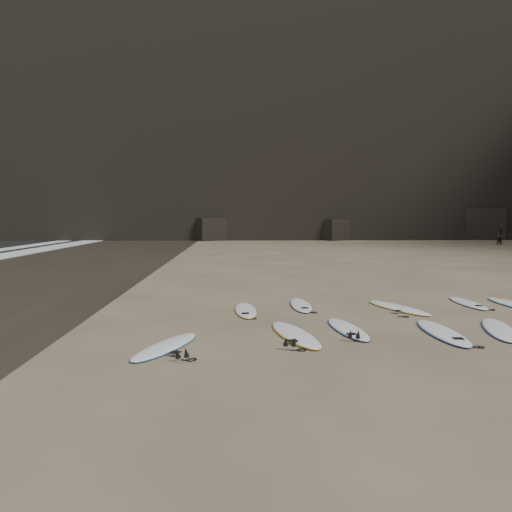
{
  "coord_description": "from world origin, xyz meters",
  "views": [
    {
      "loc": [
        -3.29,
        -11.05,
        2.6
      ],
      "look_at": [
        -2.62,
        2.99,
        1.5
      ],
      "focal_mm": 35.0,
      "sensor_mm": 36.0,
      "label": 1
    }
  ],
  "objects_px": {
    "surfboard_0": "(166,346)",
    "person_b": "(501,236)",
    "surfboard_5": "(246,310)",
    "surfboard_6": "(301,305)",
    "surfboard_8": "(468,303)",
    "surfboard_1": "(295,334)",
    "surfboard_7": "(398,307)",
    "person_a": "(501,233)",
    "surfboard_4": "(499,329)",
    "surfboard_2": "(348,329)",
    "surfboard_3": "(442,332)"
  },
  "relations": [
    {
      "from": "person_b",
      "to": "surfboard_8",
      "type": "bearing_deg",
      "value": -130.67
    },
    {
      "from": "surfboard_5",
      "to": "surfboard_6",
      "type": "bearing_deg",
      "value": 20.92
    },
    {
      "from": "surfboard_0",
      "to": "surfboard_3",
      "type": "height_order",
      "value": "surfboard_3"
    },
    {
      "from": "surfboard_5",
      "to": "surfboard_3",
      "type": "bearing_deg",
      "value": -36.21
    },
    {
      "from": "surfboard_2",
      "to": "surfboard_3",
      "type": "height_order",
      "value": "surfboard_3"
    },
    {
      "from": "surfboard_5",
      "to": "surfboard_7",
      "type": "xyz_separation_m",
      "value": [
        4.33,
        0.14,
        0.0
      ]
    },
    {
      "from": "surfboard_7",
      "to": "person_a",
      "type": "relative_size",
      "value": 1.36
    },
    {
      "from": "surfboard_0",
      "to": "person_b",
      "type": "bearing_deg",
      "value": 76.22
    },
    {
      "from": "surfboard_8",
      "to": "person_a",
      "type": "height_order",
      "value": "person_a"
    },
    {
      "from": "surfboard_7",
      "to": "person_b",
      "type": "relative_size",
      "value": 1.6
    },
    {
      "from": "surfboard_5",
      "to": "person_a",
      "type": "bearing_deg",
      "value": 50.79
    },
    {
      "from": "surfboard_1",
      "to": "surfboard_4",
      "type": "bearing_deg",
      "value": -8.64
    },
    {
      "from": "surfboard_2",
      "to": "surfboard_5",
      "type": "xyz_separation_m",
      "value": [
        -2.28,
        2.43,
        -0.0
      ]
    },
    {
      "from": "person_b",
      "to": "surfboard_7",
      "type": "bearing_deg",
      "value": -133.2
    },
    {
      "from": "surfboard_0",
      "to": "surfboard_1",
      "type": "relative_size",
      "value": 0.89
    },
    {
      "from": "person_a",
      "to": "surfboard_5",
      "type": "bearing_deg",
      "value": -54.58
    },
    {
      "from": "surfboard_1",
      "to": "surfboard_8",
      "type": "height_order",
      "value": "surfboard_1"
    },
    {
      "from": "surfboard_1",
      "to": "surfboard_5",
      "type": "bearing_deg",
      "value": 97.02
    },
    {
      "from": "person_a",
      "to": "person_b",
      "type": "relative_size",
      "value": 1.18
    },
    {
      "from": "surfboard_8",
      "to": "person_a",
      "type": "xyz_separation_m",
      "value": [
        20.13,
        34.84,
        0.9
      ]
    },
    {
      "from": "surfboard_0",
      "to": "person_b",
      "type": "height_order",
      "value": "person_b"
    },
    {
      "from": "surfboard_2",
      "to": "surfboard_6",
      "type": "relative_size",
      "value": 1.01
    },
    {
      "from": "surfboard_0",
      "to": "surfboard_4",
      "type": "relative_size",
      "value": 0.94
    },
    {
      "from": "surfboard_6",
      "to": "person_a",
      "type": "bearing_deg",
      "value": 55.41
    },
    {
      "from": "surfboard_8",
      "to": "person_b",
      "type": "height_order",
      "value": "person_b"
    },
    {
      "from": "surfboard_0",
      "to": "surfboard_4",
      "type": "xyz_separation_m",
      "value": [
        7.42,
        1.14,
        0.0
      ]
    },
    {
      "from": "surfboard_7",
      "to": "surfboard_5",
      "type": "bearing_deg",
      "value": 161.4
    },
    {
      "from": "surfboard_5",
      "to": "person_a",
      "type": "height_order",
      "value": "person_a"
    },
    {
      "from": "surfboard_8",
      "to": "surfboard_7",
      "type": "bearing_deg",
      "value": -162.78
    },
    {
      "from": "surfboard_2",
      "to": "person_b",
      "type": "height_order",
      "value": "person_b"
    },
    {
      "from": "surfboard_2",
      "to": "person_a",
      "type": "relative_size",
      "value": 1.25
    },
    {
      "from": "surfboard_3",
      "to": "surfboard_4",
      "type": "distance_m",
      "value": 1.45
    },
    {
      "from": "surfboard_1",
      "to": "surfboard_8",
      "type": "distance_m",
      "value": 6.78
    },
    {
      "from": "surfboard_7",
      "to": "surfboard_8",
      "type": "bearing_deg",
      "value": -4.31
    },
    {
      "from": "surfboard_4",
      "to": "surfboard_7",
      "type": "distance_m",
      "value": 3.12
    },
    {
      "from": "surfboard_6",
      "to": "surfboard_7",
      "type": "height_order",
      "value": "surfboard_7"
    },
    {
      "from": "surfboard_2",
      "to": "surfboard_1",
      "type": "bearing_deg",
      "value": -165.25
    },
    {
      "from": "surfboard_1",
      "to": "surfboard_0",
      "type": "bearing_deg",
      "value": -174.02
    },
    {
      "from": "surfboard_6",
      "to": "surfboard_8",
      "type": "bearing_deg",
      "value": 2.49
    },
    {
      "from": "surfboard_5",
      "to": "surfboard_7",
      "type": "bearing_deg",
      "value": -0.44
    },
    {
      "from": "surfboard_3",
      "to": "person_b",
      "type": "xyz_separation_m",
      "value": [
        20.59,
        35.03,
        0.75
      ]
    },
    {
      "from": "surfboard_6",
      "to": "surfboard_0",
      "type": "bearing_deg",
      "value": -125.35
    },
    {
      "from": "surfboard_4",
      "to": "surfboard_5",
      "type": "xyz_separation_m",
      "value": [
        -5.73,
        2.64,
        -0.0
      ]
    },
    {
      "from": "surfboard_8",
      "to": "surfboard_1",
      "type": "bearing_deg",
      "value": -145.53
    },
    {
      "from": "surfboard_1",
      "to": "surfboard_6",
      "type": "relative_size",
      "value": 1.13
    },
    {
      "from": "surfboard_7",
      "to": "surfboard_8",
      "type": "xyz_separation_m",
      "value": [
        2.34,
        0.68,
        -0.0
      ]
    },
    {
      "from": "surfboard_2",
      "to": "surfboard_6",
      "type": "bearing_deg",
      "value": 95.75
    },
    {
      "from": "surfboard_8",
      "to": "person_b",
      "type": "bearing_deg",
      "value": 60.89
    },
    {
      "from": "surfboard_3",
      "to": "surfboard_8",
      "type": "height_order",
      "value": "surfboard_3"
    },
    {
      "from": "surfboard_1",
      "to": "surfboard_6",
      "type": "height_order",
      "value": "surfboard_1"
    }
  ]
}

